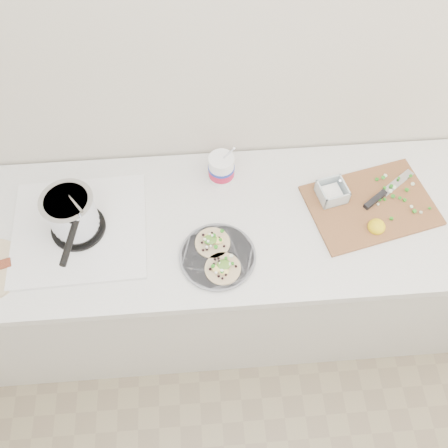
{
  "coord_description": "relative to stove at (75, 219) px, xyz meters",
  "views": [
    {
      "loc": [
        -0.12,
        0.45,
        2.45
      ],
      "look_at": [
        -0.05,
        1.37,
        0.96
      ],
      "focal_mm": 40.0,
      "sensor_mm": 36.0,
      "label": 1
    }
  ],
  "objects": [
    {
      "name": "tub",
      "position": [
        0.53,
        0.2,
        -0.01
      ],
      "size": [
        0.1,
        0.1,
        0.22
      ],
      "rotation": [
        0.0,
        0.0,
        -0.12
      ],
      "color": "white",
      "rests_on": "counter"
    },
    {
      "name": "cutboard",
      "position": [
        1.06,
        0.03,
        -0.06
      ],
      "size": [
        0.51,
        0.41,
        0.07
      ],
      "rotation": [
        0.0,
        0.0,
        0.23
      ],
      "color": "brown",
      "rests_on": "counter"
    },
    {
      "name": "stove",
      "position": [
        0.0,
        0.0,
        0.0
      ],
      "size": [
        0.49,
        0.45,
        0.23
      ],
      "rotation": [
        0.0,
        0.0,
        0.03
      ],
      "color": "silver",
      "rests_on": "counter"
    },
    {
      "name": "counter",
      "position": [
        0.57,
        0.01,
        -0.53
      ],
      "size": [
        2.44,
        0.66,
        0.9
      ],
      "color": "silver",
      "rests_on": "ground"
    },
    {
      "name": "taco_plate",
      "position": [
        0.49,
        -0.15,
        -0.06
      ],
      "size": [
        0.27,
        0.27,
        0.04
      ],
      "rotation": [
        0.0,
        0.0,
        0.0
      ],
      "color": "slate",
      "rests_on": "counter"
    }
  ]
}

